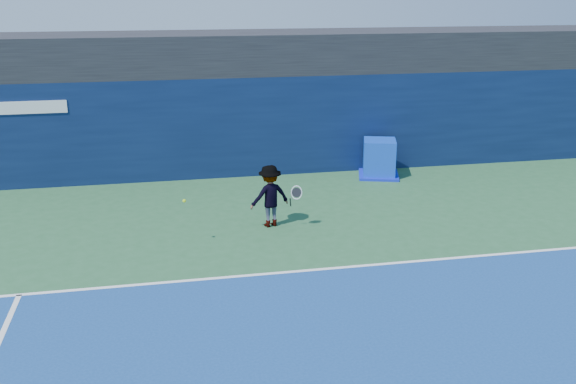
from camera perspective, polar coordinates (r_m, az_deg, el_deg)
ground at (r=10.52m, az=2.37°, el=-14.02°), size 80.00×80.00×0.00m
baseline at (r=13.10m, az=-0.72°, el=-7.19°), size 24.00×0.10×0.01m
stadium_band at (r=20.38m, az=-5.25°, el=12.27°), size 36.00×3.00×1.20m
back_wall_assembly at (r=19.72m, az=-4.77°, el=5.91°), size 36.00×1.03×3.00m
equipment_cart at (r=19.72m, az=8.11°, el=2.86°), size 1.47×1.47×1.14m
tennis_player at (r=15.37m, az=-1.61°, el=-0.35°), size 1.27×0.79×1.51m
tennis_ball at (r=14.28m, az=-9.21°, el=-0.78°), size 0.08×0.08×0.08m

